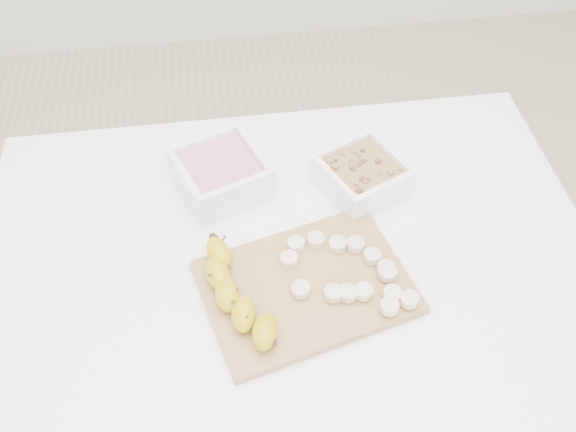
{
  "coord_description": "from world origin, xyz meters",
  "views": [
    {
      "loc": [
        -0.09,
        -0.62,
        1.58
      ],
      "look_at": [
        0.0,
        0.03,
        0.81
      ],
      "focal_mm": 40.0,
      "sensor_mm": 36.0,
      "label": 1
    }
  ],
  "objects": [
    {
      "name": "banana",
      "position": [
        -0.09,
        -0.09,
        0.78
      ],
      "size": [
        0.09,
        0.22,
        0.04
      ],
      "primitive_type": null,
      "rotation": [
        0.0,
        0.0,
        0.15
      ],
      "color": "#B89F0C",
      "rests_on": "cutting_board"
    },
    {
      "name": "bowl_yogurt",
      "position": [
        -0.1,
        0.17,
        0.78
      ],
      "size": [
        0.18,
        0.18,
        0.07
      ],
      "color": "white",
      "rests_on": "table"
    },
    {
      "name": "bowl_granola",
      "position": [
        0.14,
        0.13,
        0.78
      ],
      "size": [
        0.17,
        0.17,
        0.06
      ],
      "color": "white",
      "rests_on": "table"
    },
    {
      "name": "banana_slices",
      "position": [
        0.08,
        -0.07,
        0.77
      ],
      "size": [
        0.19,
        0.17,
        0.02
      ],
      "color": "beige",
      "rests_on": "cutting_board"
    },
    {
      "name": "table",
      "position": [
        0.0,
        0.0,
        0.65
      ],
      "size": [
        1.0,
        0.7,
        0.75
      ],
      "color": "white",
      "rests_on": "ground"
    },
    {
      "name": "cutting_board",
      "position": [
        0.01,
        -0.07,
        0.76
      ],
      "size": [
        0.35,
        0.29,
        0.01
      ],
      "primitive_type": "cube",
      "rotation": [
        0.0,
        0.0,
        0.25
      ],
      "color": "#AA804E",
      "rests_on": "table"
    }
  ]
}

